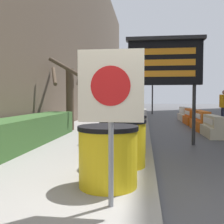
{
  "coord_description": "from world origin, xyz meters",
  "views": [
    {
      "loc": [
        -0.19,
        -2.81,
        1.37
      ],
      "look_at": [
        -1.46,
        7.42,
        0.82
      ],
      "focal_mm": 42.0,
      "sensor_mm": 36.0,
      "label": 1
    }
  ],
  "objects_px": {
    "warning_sign": "(111,96)",
    "traffic_light_near_curb": "(153,81)",
    "barrel_drum_back": "(127,134)",
    "message_board": "(165,63)",
    "barrel_drum_foreground": "(108,156)",
    "jersey_barrier_orange_near": "(201,121)",
    "jersey_barrier_cream": "(213,127)",
    "jersey_barrier_orange_far": "(191,117)",
    "barrel_drum_middle": "(123,143)",
    "pedestrian_worker": "(224,104)",
    "jersey_barrier_white": "(185,115)"
  },
  "relations": [
    {
      "from": "barrel_drum_foreground",
      "to": "barrel_drum_back",
      "type": "relative_size",
      "value": 1.0
    },
    {
      "from": "warning_sign",
      "to": "barrel_drum_foreground",
      "type": "bearing_deg",
      "value": 100.51
    },
    {
      "from": "barrel_drum_back",
      "to": "traffic_light_near_curb",
      "type": "bearing_deg",
      "value": 86.45
    },
    {
      "from": "barrel_drum_back",
      "to": "jersey_barrier_cream",
      "type": "bearing_deg",
      "value": 53.59
    },
    {
      "from": "barrel_drum_back",
      "to": "pedestrian_worker",
      "type": "relative_size",
      "value": 0.47
    },
    {
      "from": "warning_sign",
      "to": "jersey_barrier_cream",
      "type": "relative_size",
      "value": 1.09
    },
    {
      "from": "jersey_barrier_orange_near",
      "to": "barrel_drum_back",
      "type": "bearing_deg",
      "value": -115.53
    },
    {
      "from": "jersey_barrier_orange_far",
      "to": "traffic_light_near_curb",
      "type": "relative_size",
      "value": 0.46
    },
    {
      "from": "barrel_drum_foreground",
      "to": "warning_sign",
      "type": "bearing_deg",
      "value": -79.49
    },
    {
      "from": "jersey_barrier_white",
      "to": "pedestrian_worker",
      "type": "distance_m",
      "value": 2.58
    },
    {
      "from": "jersey_barrier_cream",
      "to": "traffic_light_near_curb",
      "type": "height_order",
      "value": "traffic_light_near_curb"
    },
    {
      "from": "barrel_drum_middle",
      "to": "pedestrian_worker",
      "type": "bearing_deg",
      "value": 64.96
    },
    {
      "from": "barrel_drum_back",
      "to": "jersey_barrier_orange_near",
      "type": "bearing_deg",
      "value": 64.47
    },
    {
      "from": "barrel_drum_middle",
      "to": "jersey_barrier_orange_far",
      "type": "height_order",
      "value": "barrel_drum_middle"
    },
    {
      "from": "barrel_drum_back",
      "to": "jersey_barrier_orange_far",
      "type": "relative_size",
      "value": 0.48
    },
    {
      "from": "barrel_drum_middle",
      "to": "traffic_light_near_curb",
      "type": "distance_m",
      "value": 17.83
    },
    {
      "from": "barrel_drum_middle",
      "to": "warning_sign",
      "type": "relative_size",
      "value": 0.48
    },
    {
      "from": "warning_sign",
      "to": "traffic_light_near_curb",
      "type": "relative_size",
      "value": 0.46
    },
    {
      "from": "barrel_drum_back",
      "to": "jersey_barrier_white",
      "type": "relative_size",
      "value": 0.41
    },
    {
      "from": "traffic_light_near_curb",
      "to": "pedestrian_worker",
      "type": "xyz_separation_m",
      "value": [
        3.55,
        -7.85,
        -1.72
      ]
    },
    {
      "from": "warning_sign",
      "to": "jersey_barrier_cream",
      "type": "xyz_separation_m",
      "value": [
        2.78,
        6.69,
        -1.06
      ]
    },
    {
      "from": "barrel_drum_back",
      "to": "message_board",
      "type": "relative_size",
      "value": 0.27
    },
    {
      "from": "barrel_drum_back",
      "to": "jersey_barrier_white",
      "type": "bearing_deg",
      "value": 75.05
    },
    {
      "from": "jersey_barrier_cream",
      "to": "pedestrian_worker",
      "type": "relative_size",
      "value": 0.9
    },
    {
      "from": "barrel_drum_foreground",
      "to": "jersey_barrier_orange_near",
      "type": "xyz_separation_m",
      "value": [
        2.91,
        8.05,
        -0.2
      ]
    },
    {
      "from": "barrel_drum_foreground",
      "to": "jersey_barrier_orange_far",
      "type": "bearing_deg",
      "value": 74.54
    },
    {
      "from": "barrel_drum_back",
      "to": "jersey_barrier_orange_far",
      "type": "height_order",
      "value": "barrel_drum_back"
    },
    {
      "from": "barrel_drum_back",
      "to": "jersey_barrier_cream",
      "type": "distance_m",
      "value": 4.69
    },
    {
      "from": "message_board",
      "to": "jersey_barrier_white",
      "type": "relative_size",
      "value": 1.49
    },
    {
      "from": "barrel_drum_foreground",
      "to": "jersey_barrier_orange_far",
      "type": "distance_m",
      "value": 10.91
    },
    {
      "from": "warning_sign",
      "to": "traffic_light_near_curb",
      "type": "xyz_separation_m",
      "value": [
        1.02,
        19.47,
        1.38
      ]
    },
    {
      "from": "barrel_drum_back",
      "to": "barrel_drum_foreground",
      "type": "bearing_deg",
      "value": -93.23
    },
    {
      "from": "jersey_barrier_cream",
      "to": "jersey_barrier_white",
      "type": "height_order",
      "value": "jersey_barrier_white"
    },
    {
      "from": "jersey_barrier_orange_near",
      "to": "traffic_light_near_curb",
      "type": "height_order",
      "value": "traffic_light_near_curb"
    },
    {
      "from": "barrel_drum_back",
      "to": "message_board",
      "type": "bearing_deg",
      "value": 64.65
    },
    {
      "from": "jersey_barrier_orange_far",
      "to": "jersey_barrier_white",
      "type": "xyz_separation_m",
      "value": [
        -0.0,
        2.13,
        0.01
      ]
    },
    {
      "from": "message_board",
      "to": "pedestrian_worker",
      "type": "xyz_separation_m",
      "value": [
        3.62,
        6.69,
        -1.33
      ]
    },
    {
      "from": "barrel_drum_foreground",
      "to": "jersey_barrier_white",
      "type": "distance_m",
      "value": 12.98
    },
    {
      "from": "jersey_barrier_cream",
      "to": "jersey_barrier_orange_far",
      "type": "height_order",
      "value": "jersey_barrier_orange_far"
    },
    {
      "from": "barrel_drum_back",
      "to": "jersey_barrier_white",
      "type": "height_order",
      "value": "barrel_drum_back"
    },
    {
      "from": "barrel_drum_middle",
      "to": "message_board",
      "type": "height_order",
      "value": "message_board"
    },
    {
      "from": "barrel_drum_middle",
      "to": "barrel_drum_back",
      "type": "bearing_deg",
      "value": 89.42
    },
    {
      "from": "traffic_light_near_curb",
      "to": "barrel_drum_middle",
      "type": "bearing_deg",
      "value": -93.36
    },
    {
      "from": "jersey_barrier_orange_near",
      "to": "jersey_barrier_white",
      "type": "relative_size",
      "value": 1.02
    },
    {
      "from": "barrel_drum_back",
      "to": "jersey_barrier_orange_near",
      "type": "xyz_separation_m",
      "value": [
        2.78,
        5.82,
        -0.2
      ]
    },
    {
      "from": "jersey_barrier_white",
      "to": "traffic_light_near_curb",
      "type": "relative_size",
      "value": 0.55
    },
    {
      "from": "jersey_barrier_orange_near",
      "to": "warning_sign",
      "type": "bearing_deg",
      "value": -107.64
    },
    {
      "from": "pedestrian_worker",
      "to": "message_board",
      "type": "bearing_deg",
      "value": -109.76
    },
    {
      "from": "barrel_drum_foreground",
      "to": "traffic_light_near_curb",
      "type": "relative_size",
      "value": 0.22
    },
    {
      "from": "barrel_drum_middle",
      "to": "jersey_barrier_orange_near",
      "type": "height_order",
      "value": "barrel_drum_middle"
    }
  ]
}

